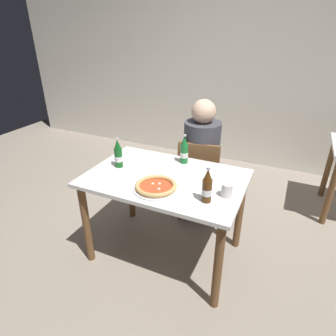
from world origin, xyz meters
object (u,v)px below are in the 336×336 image
beer_bottle_right (118,155)px  beer_bottle_center (184,151)px  diner_seated (201,164)px  beer_bottle_left (207,187)px  pizza_margherita_near (156,187)px  chair_behind_table (199,175)px  dining_table_main (165,189)px  paper_cup (227,190)px  napkin_with_cutlery (156,164)px

beer_bottle_right → beer_bottle_center: bearing=33.0°
diner_seated → beer_bottle_right: diner_seated is taller
diner_seated → beer_bottle_left: size_ratio=4.89×
pizza_margherita_near → beer_bottle_left: (0.37, 0.00, 0.08)m
beer_bottle_right → chair_behind_table: bearing=50.9°
chair_behind_table → beer_bottle_center: bearing=74.2°
diner_seated → beer_bottle_center: 0.46m
beer_bottle_right → diner_seated: bearing=53.7°
dining_table_main → beer_bottle_left: bearing=-26.8°
chair_behind_table → paper_cup: size_ratio=8.95×
pizza_margherita_near → paper_cup: bearing=13.8°
dining_table_main → napkin_with_cutlery: bearing=136.1°
beer_bottle_center → napkin_with_cutlery: (-0.20, -0.14, -0.10)m
beer_bottle_left → pizza_margherita_near: bearing=-179.6°
beer_bottle_left → beer_bottle_right: (-0.81, 0.20, 0.00)m
chair_behind_table → beer_bottle_right: size_ratio=3.44×
beer_bottle_right → napkin_with_cutlery: bearing=30.9°
diner_seated → napkin_with_cutlery: diner_seated is taller
diner_seated → paper_cup: (0.42, -0.74, 0.21)m
pizza_margherita_near → napkin_with_cutlery: size_ratio=1.40×
chair_behind_table → beer_bottle_center: 0.49m
dining_table_main → paper_cup: (0.49, -0.08, 0.16)m
beer_bottle_center → beer_bottle_right: 0.54m
diner_seated → napkin_with_cutlery: 0.58m
beer_bottle_left → napkin_with_cutlery: beer_bottle_left is taller
napkin_with_cutlery → chair_behind_table: bearing=62.5°
chair_behind_table → beer_bottle_center: (-0.04, -0.32, 0.37)m
beer_bottle_right → paper_cup: size_ratio=2.60×
dining_table_main → beer_bottle_left: size_ratio=4.86×
paper_cup → diner_seated: bearing=119.8°
pizza_margherita_near → beer_bottle_left: beer_bottle_left is taller
pizza_margherita_near → beer_bottle_center: (0.02, 0.49, 0.08)m
pizza_margherita_near → paper_cup: 0.49m
beer_bottle_right → paper_cup: 0.92m
beer_bottle_center → paper_cup: size_ratio=2.60×
dining_table_main → napkin_with_cutlery: (-0.16, 0.15, 0.12)m
dining_table_main → diner_seated: diner_seated is taller
beer_bottle_left → beer_bottle_right: size_ratio=1.00×
beer_bottle_center → dining_table_main: bearing=-97.0°
beer_bottle_right → paper_cup: beer_bottle_right is taller
diner_seated → beer_bottle_center: bearing=-95.2°
beer_bottle_left → napkin_with_cutlery: bearing=147.5°
pizza_margherita_near → chair_behind_table: bearing=85.9°
beer_bottle_right → paper_cup: bearing=-5.1°
dining_table_main → beer_bottle_right: (-0.42, -0.00, 0.22)m
dining_table_main → chair_behind_table: 0.63m
dining_table_main → beer_bottle_right: size_ratio=4.86×
pizza_margherita_near → beer_bottle_center: beer_bottle_center is taller
napkin_with_cutlery → paper_cup: 0.70m
beer_bottle_left → paper_cup: (0.10, 0.11, -0.06)m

